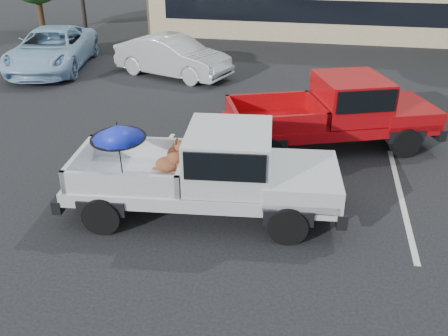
{
  "coord_description": "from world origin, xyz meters",
  "views": [
    {
      "loc": [
        0.98,
        -8.2,
        5.58
      ],
      "look_at": [
        -0.65,
        0.13,
        1.3
      ],
      "focal_mm": 40.0,
      "sensor_mm": 36.0,
      "label": 1
    }
  ],
  "objects_px": {
    "red_pickup": "(343,109)",
    "blue_suv": "(52,49)",
    "silver_pickup": "(217,168)",
    "silver_sedan": "(173,56)"
  },
  "relations": [
    {
      "from": "blue_suv",
      "to": "silver_sedan",
      "type": "bearing_deg",
      "value": -12.11
    },
    {
      "from": "silver_sedan",
      "to": "blue_suv",
      "type": "height_order",
      "value": "blue_suv"
    },
    {
      "from": "red_pickup",
      "to": "silver_sedan",
      "type": "relative_size",
      "value": 1.31
    },
    {
      "from": "silver_sedan",
      "to": "silver_pickup",
      "type": "bearing_deg",
      "value": -138.92
    },
    {
      "from": "silver_pickup",
      "to": "silver_sedan",
      "type": "xyz_separation_m",
      "value": [
        -3.76,
        9.62,
        -0.29
      ]
    },
    {
      "from": "silver_sedan",
      "to": "blue_suv",
      "type": "bearing_deg",
      "value": 109.08
    },
    {
      "from": "blue_suv",
      "to": "silver_pickup",
      "type": "bearing_deg",
      "value": -58.99
    },
    {
      "from": "red_pickup",
      "to": "blue_suv",
      "type": "xyz_separation_m",
      "value": [
        -11.42,
        5.62,
        -0.24
      ]
    },
    {
      "from": "silver_pickup",
      "to": "red_pickup",
      "type": "xyz_separation_m",
      "value": [
        2.56,
        4.05,
        -0.02
      ]
    },
    {
      "from": "silver_pickup",
      "to": "silver_sedan",
      "type": "distance_m",
      "value": 10.33
    }
  ]
}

